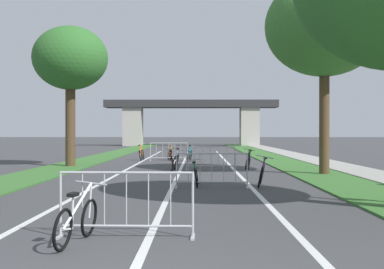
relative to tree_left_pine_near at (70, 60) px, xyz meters
name	(u,v)px	position (x,y,z in m)	size (l,w,h in m)	color
grass_verge_left	(99,158)	(-0.14, 7.70, -5.10)	(2.21, 66.66, 0.05)	#386B2D
grass_verge_right	(272,158)	(10.75, 7.70, -5.10)	(2.21, 66.66, 0.05)	#386B2D
sidewalk_path_right	(305,158)	(12.80, 7.70, -5.08)	(1.88, 66.66, 0.08)	#9E9B93
lane_stripe_center	(181,167)	(5.30, -0.29, -5.12)	(0.14, 38.57, 0.01)	silver
lane_stripe_right_lane	(232,167)	(7.69, -0.29, -5.12)	(0.14, 38.57, 0.01)	silver
lane_stripe_left_lane	(131,167)	(2.92, -0.29, -5.12)	(0.14, 38.57, 0.01)	silver
overpass_bridge	(191,115)	(5.30, 35.52, -1.42)	(20.39, 3.01, 5.41)	#2D2D30
tree_left_pine_near	(70,60)	(0.00, 0.00, 0.00)	(3.56, 3.56, 6.71)	#4C3823
tree_right_oak_mid	(324,27)	(11.00, -4.26, 0.64)	(4.61, 4.61, 7.75)	#4C3823
crowd_barrier_nearest	(126,205)	(4.94, -15.78, -4.61)	(2.18, 0.48, 1.05)	#ADADB2
crowd_barrier_second	(212,171)	(6.50, -8.84, -4.61)	(2.18, 0.47, 1.05)	#ADADB2
crowd_barrier_third	(210,158)	(6.63, -1.90, -4.61)	(2.18, 0.47, 1.05)	#ADADB2
crowd_barrier_fourth	(169,152)	(4.40, 5.05, -4.61)	(2.19, 0.54, 1.05)	#ADADB2
bicycle_red_0	(172,161)	(4.94, -1.48, -4.77)	(0.52, 1.72, 0.94)	black
bicycle_teal_1	(190,155)	(5.62, 4.46, -4.77)	(0.50, 1.59, 0.93)	black
bicycle_purple_2	(262,174)	(8.04, -8.37, -4.75)	(0.54, 1.77, 1.00)	black
bicycle_yellow_3	(170,154)	(4.44, 5.54, -4.76)	(0.56, 1.66, 0.94)	black
bicycle_white_4	(77,221)	(4.26, -16.26, -4.78)	(0.56, 1.60, 0.91)	black
bicycle_black_5	(248,163)	(8.23, -2.27, -4.77)	(0.50, 1.58, 0.96)	black
bicycle_green_6	(196,175)	(6.02, -8.27, -4.78)	(0.44, 1.63, 0.83)	black
bicycle_silver_7	(175,162)	(5.12, -2.34, -4.74)	(0.52, 1.75, 1.00)	black
bicycle_orange_8	(141,154)	(2.77, 5.56, -4.77)	(0.52, 1.61, 0.97)	black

